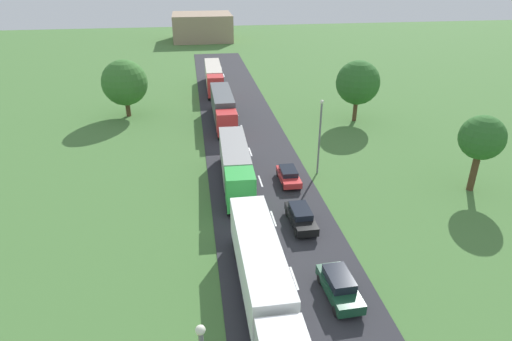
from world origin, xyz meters
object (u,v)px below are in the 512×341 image
object	(u,v)px
tree_oak	(125,83)
tree_maple	(482,138)
truck_second	(236,164)
lamppost_second	(320,133)
tree_birch	(358,83)
truck_fourth	(214,76)
distant_building	(202,27)
car_third	(301,217)
car_fourth	(289,175)
truck_third	(223,107)
truck_lead	(262,273)
car_second	(339,286)

from	to	relation	value
tree_oak	tree_maple	xyz separation A→B (m)	(33.97, -26.64, 0.55)
truck_second	tree_maple	xyz separation A→B (m)	(21.56, -4.39, 3.07)
lamppost_second	tree_birch	bearing A→B (deg)	57.83
truck_fourth	tree_birch	world-z (taller)	tree_birch
tree_maple	distant_building	world-z (taller)	tree_maple
car_third	car_fourth	bearing A→B (deg)	85.16
truck_third	tree_oak	world-z (taller)	tree_oak
truck_third	car_fourth	size ratio (longest dim) A/B	3.08
lamppost_second	tree_maple	xyz separation A→B (m)	(13.17, -5.59, 0.90)
lamppost_second	tree_birch	world-z (taller)	tree_birch
car_third	truck_lead	bearing A→B (deg)	-118.98
truck_lead	lamppost_second	bearing A→B (deg)	63.89
distant_building	car_third	bearing A→B (deg)	-87.34
car_second	tree_birch	world-z (taller)	tree_birch
truck_lead	car_fourth	size ratio (longest dim) A/B	3.34
car_third	tree_birch	size ratio (longest dim) A/B	0.57
car_fourth	tree_birch	size ratio (longest dim) A/B	0.52
lamppost_second	distant_building	size ratio (longest dim) A/B	0.50
truck_fourth	distant_building	bearing A→B (deg)	89.90
car_second	distant_building	size ratio (longest dim) A/B	0.29
distant_building	truck_second	bearing A→B (deg)	-90.11
truck_lead	truck_third	distance (m)	33.69
truck_lead	tree_oak	world-z (taller)	tree_oak
lamppost_second	tree_oak	bearing A→B (deg)	134.64
tree_maple	truck_second	bearing A→B (deg)	168.48
distant_building	truck_fourth	bearing A→B (deg)	-90.10
truck_third	tree_maple	xyz separation A→B (m)	(21.31, -21.97, 2.97)
car_second	tree_maple	bearing A→B (deg)	35.77
car_third	tree_maple	world-z (taller)	tree_maple
lamppost_second	tree_birch	size ratio (longest dim) A/B	0.95
tree_oak	tree_birch	world-z (taller)	tree_birch
truck_fourth	car_fourth	bearing A→B (deg)	-81.90
truck_second	car_fourth	xyz separation A→B (m)	(5.04, -0.47, -1.33)
car_fourth	tree_maple	distance (m)	17.54
truck_second	distant_building	bearing A→B (deg)	89.89
car_second	lamppost_second	size ratio (longest dim) A/B	0.58
tree_birch	tree_maple	world-z (taller)	tree_birch
truck_lead	tree_oak	xyz separation A→B (m)	(-12.31, 38.36, 2.42)
tree_birch	truck_fourth	bearing A→B (deg)	133.27
tree_oak	tree_maple	world-z (taller)	tree_oak
truck_third	tree_birch	bearing A→B (deg)	-5.81
tree_birch	truck_third	bearing A→B (deg)	174.19
truck_third	lamppost_second	distance (m)	18.41
truck_second	car_third	bearing A→B (deg)	-61.14
truck_lead	truck_fourth	xyz separation A→B (m)	(0.18, 50.51, -0.06)
lamppost_second	tree_oak	size ratio (longest dim) A/B	0.99
car_fourth	tree_oak	size ratio (longest dim) A/B	0.54
car_fourth	distant_building	bearing A→B (deg)	93.34
truck_third	tree_birch	size ratio (longest dim) A/B	1.61
truck_lead	tree_maple	bearing A→B (deg)	28.43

